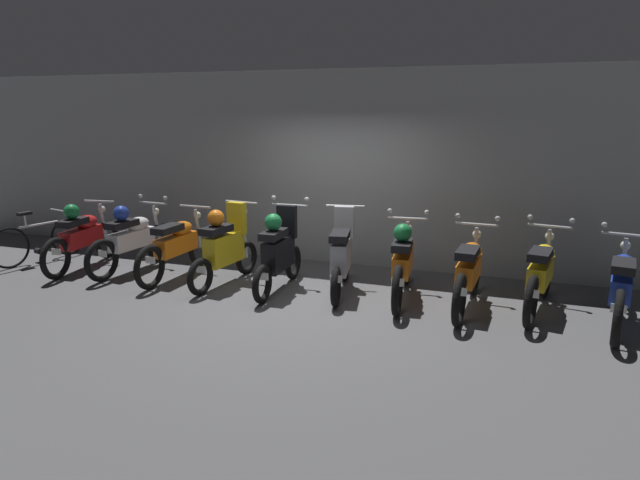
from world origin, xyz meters
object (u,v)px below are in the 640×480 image
Objects in this scene: motorbike_slot_5 at (341,256)px; motorbike_slot_9 at (621,286)px; bicycle at (40,241)px; motorbike_slot_0 at (82,236)px; motorbike_slot_6 at (403,261)px; motorbike_slot_7 at (469,272)px; motorbike_slot_1 at (132,238)px; motorbike_slot_3 at (225,246)px; motorbike_slot_8 at (541,274)px; motorbike_slot_2 at (177,246)px; motorbike_slot_4 at (279,251)px.

motorbike_slot_9 is at bearing -2.61° from motorbike_slot_5.
motorbike_slot_9 is at bearing -0.25° from bicycle.
motorbike_slot_6 is (5.21, 0.18, 0.00)m from motorbike_slot_0.
motorbike_slot_5 is at bearing 176.20° from motorbike_slot_7.
motorbike_slot_1 is 1.75m from motorbike_slot_3.
motorbike_slot_9 is (2.61, -0.14, -0.04)m from motorbike_slot_6.
motorbike_slot_8 is at bearing 3.11° from motorbike_slot_6.
motorbike_slot_1 is 1.00× the size of motorbike_slot_2.
motorbike_slot_2 is 2.71m from bicycle.
motorbike_slot_0 is at bearing -178.02° from motorbike_slot_6.
motorbike_slot_6 is at bearing 4.06° from motorbike_slot_3.
motorbike_slot_6 is 6.19m from bicycle.
motorbike_slot_2 is 1.74m from motorbike_slot_4.
motorbike_slot_6 is 1.16× the size of bicycle.
bicycle is at bearing 175.68° from motorbike_slot_0.
motorbike_slot_7 is at bearing 0.05° from bicycle.
motorbike_slot_8 is at bearing 4.74° from motorbike_slot_4.
motorbike_slot_4 is 1.00× the size of bicycle.
motorbike_slot_8 is (2.62, 0.08, -0.03)m from motorbike_slot_5.
motorbike_slot_4 reaches higher than motorbike_slot_1.
motorbike_slot_5 is (0.86, 0.21, -0.04)m from motorbike_slot_4.
motorbike_slot_9 reaches higher than motorbike_slot_2.
motorbike_slot_7 is at bearing -3.80° from motorbike_slot_5.
motorbike_slot_0 is 6.96m from motorbike_slot_8.
bicycle is (-8.79, 0.04, -0.13)m from motorbike_slot_9.
motorbike_slot_0 is at bearing 179.90° from motorbike_slot_3.
motorbike_slot_5 is 0.86× the size of motorbike_slot_6.
bicycle is (-3.58, 0.08, -0.20)m from motorbike_slot_3.
motorbike_slot_2 is at bearing -3.95° from motorbike_slot_1.
motorbike_slot_5 is (3.47, 0.06, -0.00)m from motorbike_slot_1.
motorbike_slot_8 is 1.15× the size of bicycle.
motorbike_slot_2 is 1.17× the size of motorbike_slot_5.
motorbike_slot_1 is (0.87, 0.14, 0.00)m from motorbike_slot_0.
motorbike_slot_5 reaches higher than motorbike_slot_2.
motorbike_slot_4 is at bearing -166.39° from motorbike_slot_5.
motorbike_slot_0 is 1.01× the size of motorbike_slot_9.
motorbike_slot_1 is 2.61m from motorbike_slot_4.
motorbike_slot_4 is 0.86× the size of motorbike_slot_6.
motorbike_slot_5 is 3.49m from motorbike_slot_9.
motorbike_slot_5 is 1.75m from motorbike_slot_7.
bicycle is (-4.45, 0.09, -0.21)m from motorbike_slot_4.
motorbike_slot_0 is at bearing 179.77° from motorbike_slot_4.
motorbike_slot_3 is 5.21m from motorbike_slot_9.
motorbike_slot_1 is 3.47m from motorbike_slot_5.
motorbike_slot_1 is at bearing 176.68° from motorbike_slot_4.
motorbike_slot_7 is at bearing 0.74° from motorbike_slot_0.
motorbike_slot_1 is at bearing 179.17° from motorbike_slot_9.
motorbike_slot_2 is 1.16× the size of motorbike_slot_3.
motorbike_slot_4 reaches higher than motorbike_slot_6.
motorbike_slot_1 is 1.01× the size of motorbike_slot_8.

